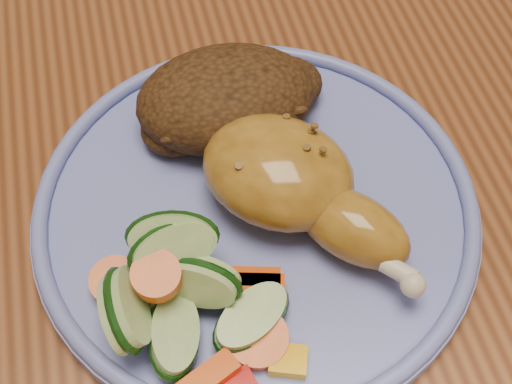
# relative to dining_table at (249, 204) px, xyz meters

# --- Properties ---
(dining_table) EXTENTS (0.90, 1.40, 0.75)m
(dining_table) POSITION_rel_dining_table_xyz_m (0.00, 0.00, 0.00)
(dining_table) COLOR brown
(dining_table) RESTS_ON ground
(plate) EXTENTS (0.27, 0.27, 0.01)m
(plate) POSITION_rel_dining_table_xyz_m (-0.01, -0.06, 0.09)
(plate) COLOR #6672C0
(plate) RESTS_ON dining_table
(plate_rim) EXTENTS (0.27, 0.27, 0.01)m
(plate_rim) POSITION_rel_dining_table_xyz_m (-0.01, -0.06, 0.10)
(plate_rim) COLOR #6672C0
(plate_rim) RESTS_ON plate
(chicken_leg) EXTENTS (0.13, 0.15, 0.05)m
(chicken_leg) POSITION_rel_dining_table_xyz_m (0.01, -0.07, 0.12)
(chicken_leg) COLOR #A77523
(chicken_leg) RESTS_ON plate
(rice_pilaf) EXTENTS (0.13, 0.08, 0.05)m
(rice_pilaf) POSITION_rel_dining_table_xyz_m (-0.01, 0.01, 0.11)
(rice_pilaf) COLOR #3F260F
(rice_pilaf) RESTS_ON plate
(vegetable_pile) EXTENTS (0.12, 0.12, 0.06)m
(vegetable_pile) POSITION_rel_dining_table_xyz_m (-0.06, -0.12, 0.11)
(vegetable_pile) COLOR #A50A05
(vegetable_pile) RESTS_ON plate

